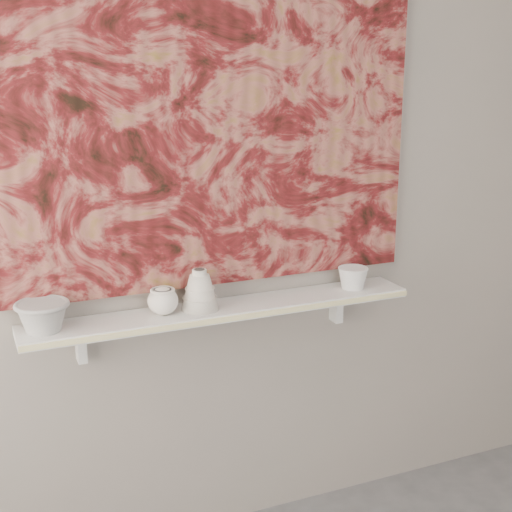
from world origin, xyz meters
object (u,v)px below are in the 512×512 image
shelf (224,310)px  bowl_grey (43,316)px  cup_cream (163,301)px  bell_vessel (200,289)px  painting (213,128)px  bowl_white (353,278)px

shelf → bowl_grey: bearing=180.0°
bowl_grey → cup_cream: 0.39m
bell_vessel → bowl_grey: bearing=180.0°
bell_vessel → cup_cream: bearing=180.0°
painting → cup_cream: 0.61m
bell_vessel → bowl_white: 0.61m
cup_cream → bell_vessel: size_ratio=0.72×
shelf → cup_cream: (-0.22, 0.00, 0.06)m
shelf → cup_cream: cup_cream is taller
painting → bowl_white: 0.78m
shelf → painting: size_ratio=0.93×
shelf → bell_vessel: 0.12m
bowl_grey → painting: bearing=7.5°
cup_cream → bell_vessel: bell_vessel is taller
bell_vessel → bowl_white: size_ratio=1.26×
painting → bowl_white: painting is taller
bowl_grey → cup_cream: (0.39, 0.00, -0.00)m
shelf → bowl_white: (0.52, 0.00, 0.06)m
shelf → bowl_grey: 0.61m
cup_cream → bowl_white: 0.74m
bowl_grey → bowl_white: bearing=0.0°
bowl_white → bowl_grey: bearing=180.0°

